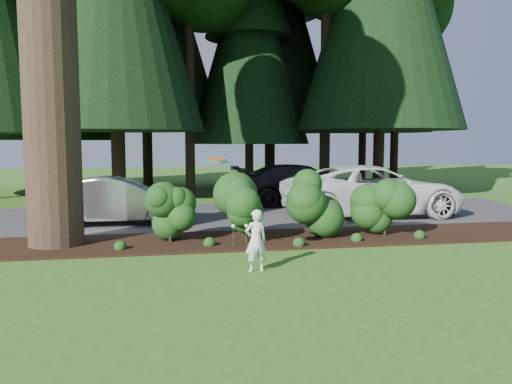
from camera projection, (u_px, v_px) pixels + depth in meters
The scene contains 10 objects.
ground at pixel (284, 275), 9.08m from camera, with size 80.00×80.00×0.00m, color #395919.
mulch_bed at pixel (253, 240), 12.26m from camera, with size 16.00×2.50×0.05m, color black.
driveway at pixel (230, 215), 16.42m from camera, with size 22.00×6.00×0.03m, color #38383A.
shrub_row at pixel (285, 208), 12.21m from camera, with size 6.53×1.60×1.61m.
lily_cluster at pixel (246, 227), 11.33m from camera, with size 0.69×0.09×0.57m.
car_silver_wagon at pixel (119, 200), 14.55m from camera, with size 1.45×4.17×1.37m, color silver.
car_white_suv at pixel (373, 190), 16.18m from camera, with size 2.72×5.90×1.64m, color white.
car_dark_suv at pixel (301, 184), 19.14m from camera, with size 2.15×5.29×1.53m, color black.
child at pixel (256, 240), 9.30m from camera, with size 0.43×0.28×1.17m, color white.
frisbee at pixel (216, 160), 9.18m from camera, with size 0.46×0.45×0.11m.
Camera 1 is at (-2.10, -8.65, 2.41)m, focal length 35.00 mm.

